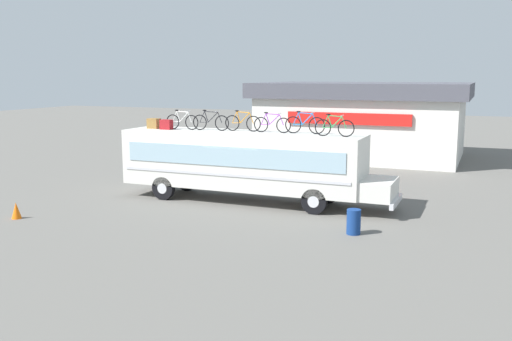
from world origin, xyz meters
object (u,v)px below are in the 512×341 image
(luggage_bag_2, at_px, (166,125))
(rooftop_bicycle_3, at_px, (243,122))
(rooftop_bicycle_5, at_px, (305,124))
(rooftop_bicycle_6, at_px, (334,127))
(luggage_bag_1, at_px, (154,123))
(rooftop_bicycle_2, at_px, (211,122))
(rooftop_bicycle_4, at_px, (272,124))
(bus, at_px, (246,161))
(traffic_cone, at_px, (16,211))
(rooftop_bicycle_1, at_px, (182,121))
(trash_bin, at_px, (354,222))

(luggage_bag_2, height_order, rooftop_bicycle_3, rooftop_bicycle_3)
(rooftop_bicycle_5, relative_size, rooftop_bicycle_6, 1.07)
(luggage_bag_1, distance_m, rooftop_bicycle_2, 2.86)
(luggage_bag_1, distance_m, luggage_bag_2, 0.81)
(rooftop_bicycle_6, bearing_deg, luggage_bag_2, -179.99)
(rooftop_bicycle_4, bearing_deg, rooftop_bicycle_5, 4.06)
(rooftop_bicycle_4, bearing_deg, rooftop_bicycle_6, -9.56)
(bus, relative_size, rooftop_bicycle_4, 7.19)
(rooftop_bicycle_4, distance_m, rooftop_bicycle_6, 2.90)
(rooftop_bicycle_2, height_order, traffic_cone, rooftop_bicycle_2)
(rooftop_bicycle_1, height_order, rooftop_bicycle_4, rooftop_bicycle_1)
(trash_bin, relative_size, traffic_cone, 1.39)
(luggage_bag_1, bearing_deg, rooftop_bicycle_6, -1.31)
(luggage_bag_2, bearing_deg, bus, 2.66)
(rooftop_bicycle_6, distance_m, trash_bin, 4.63)
(rooftop_bicycle_2, bearing_deg, bus, -5.90)
(luggage_bag_1, bearing_deg, rooftop_bicycle_3, 5.09)
(rooftop_bicycle_3, relative_size, rooftop_bicycle_6, 1.04)
(rooftop_bicycle_4, relative_size, rooftop_bicycle_5, 0.96)
(rooftop_bicycle_3, height_order, rooftop_bicycle_4, rooftop_bicycle_3)
(rooftop_bicycle_1, distance_m, traffic_cone, 7.96)
(luggage_bag_2, xyz_separation_m, rooftop_bicycle_5, (6.38, 0.58, 0.17))
(rooftop_bicycle_3, bearing_deg, luggage_bag_2, -170.62)
(rooftop_bicycle_6, bearing_deg, rooftop_bicycle_4, 170.44)
(bus, relative_size, rooftop_bicycle_6, 7.42)
(trash_bin, bearing_deg, luggage_bag_1, 161.76)
(rooftop_bicycle_1, relative_size, rooftop_bicycle_5, 0.94)
(traffic_cone, bearing_deg, rooftop_bicycle_5, 34.66)
(rooftop_bicycle_2, xyz_separation_m, rooftop_bicycle_6, (5.74, -0.36, -0.00))
(rooftop_bicycle_1, xyz_separation_m, rooftop_bicycle_6, (7.13, -0.25, 0.00))
(rooftop_bicycle_1, relative_size, rooftop_bicycle_4, 0.98)
(rooftop_bicycle_4, relative_size, traffic_cone, 2.66)
(bus, relative_size, rooftop_bicycle_2, 6.79)
(luggage_bag_2, relative_size, rooftop_bicycle_3, 0.31)
(rooftop_bicycle_1, relative_size, trash_bin, 1.86)
(bus, bearing_deg, traffic_cone, -138.51)
(rooftop_bicycle_2, xyz_separation_m, traffic_cone, (-5.22, -6.37, -3.11))
(traffic_cone, bearing_deg, rooftop_bicycle_1, 58.53)
(rooftop_bicycle_3, bearing_deg, traffic_cone, -135.39)
(rooftop_bicycle_2, relative_size, rooftop_bicycle_5, 1.02)
(rooftop_bicycle_2, distance_m, rooftop_bicycle_5, 4.32)
(luggage_bag_2, xyz_separation_m, rooftop_bicycle_6, (7.81, 0.00, 0.16))
(bus, distance_m, rooftop_bicycle_2, 2.43)
(rooftop_bicycle_2, relative_size, trash_bin, 2.02)
(rooftop_bicycle_5, relative_size, trash_bin, 1.98)
(luggage_bag_2, distance_m, rooftop_bicycle_4, 4.97)
(luggage_bag_1, bearing_deg, trash_bin, -18.24)
(luggage_bag_1, relative_size, traffic_cone, 0.82)
(bus, distance_m, luggage_bag_2, 4.12)
(bus, height_order, luggage_bag_2, luggage_bag_2)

